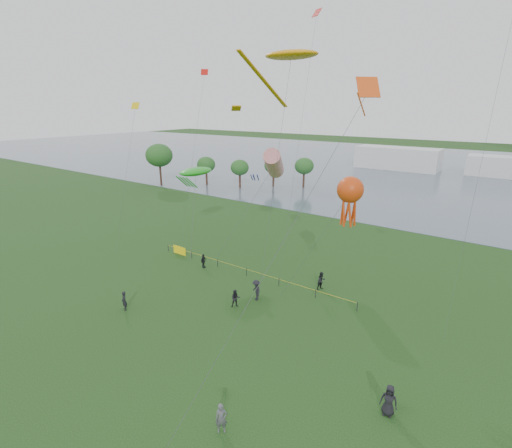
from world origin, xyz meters
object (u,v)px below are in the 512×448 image
Objects in this scene: kite_octopus at (350,191)px; kite_stingray at (291,56)px; fence at (203,258)px; kite_flyer at (221,418)px.

kite_stingray is at bearing 170.60° from kite_octopus.
kite_flyer is at bearing -44.40° from fence.
kite_flyer is 0.15× the size of kite_octopus.
fence is 1.11× the size of kite_stingray.
kite_octopus is at bearing 46.31° from kite_flyer.
kite_stingray is 1.84× the size of kite_octopus.
kite_stingray is (9.07, 2.87, 20.70)m from fence.
fence is 22.78m from kite_stingray.
fence is 13.54× the size of kite_flyer.
kite_flyer is 29.03m from kite_stingray.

